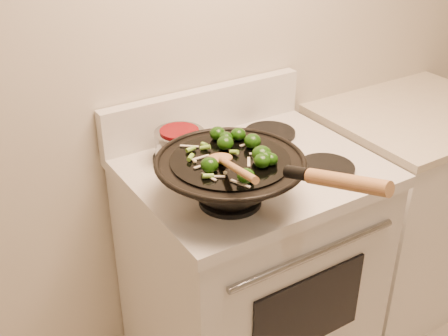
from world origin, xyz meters
TOP-DOWN VIEW (x-y plane):
  - stove at (-0.13, 1.17)m, footprint 0.78×0.67m
  - counter_unit at (0.71, 1.20)m, footprint 0.75×0.62m
  - wok at (-0.31, 1.01)m, footprint 0.42×0.69m
  - stirfry at (-0.27, 1.01)m, footprint 0.24×0.31m
  - wooden_spoon at (-0.36, 0.94)m, footprint 0.13×0.32m
  - saucepan at (-0.31, 1.32)m, footprint 0.16×0.26m

SIDE VIEW (x-z plane):
  - counter_unit at x=0.71m, z-range 0.00..0.91m
  - stove at x=-0.13m, z-range -0.07..1.01m
  - saucepan at x=-0.31m, z-range 0.93..1.03m
  - wok at x=-0.31m, z-range 0.87..1.14m
  - stirfry at x=-0.27m, z-range 1.05..1.10m
  - wooden_spoon at x=-0.36m, z-range 1.04..1.15m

